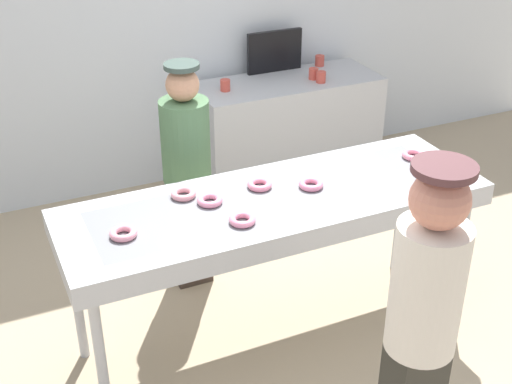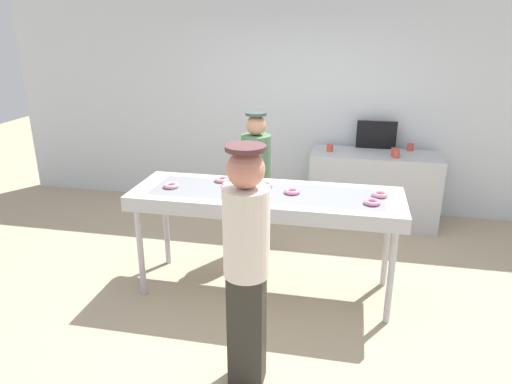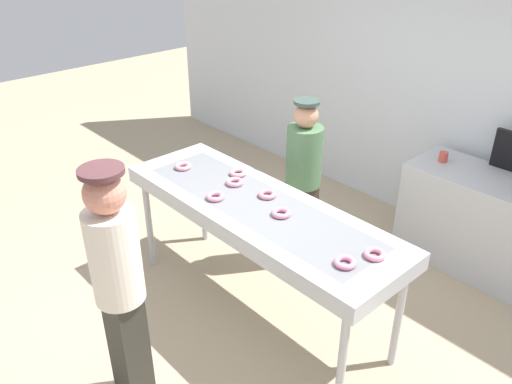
# 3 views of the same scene
# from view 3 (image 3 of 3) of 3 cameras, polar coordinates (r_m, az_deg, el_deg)

# --- Properties ---
(ground_plane) EXTENTS (16.00, 16.00, 0.00)m
(ground_plane) POSITION_cam_3_polar(r_m,az_deg,el_deg) (4.40, 0.17, -12.52)
(ground_plane) COLOR tan
(back_wall) EXTENTS (8.00, 0.12, 2.80)m
(back_wall) POSITION_cam_3_polar(r_m,az_deg,el_deg) (5.38, 18.94, 10.98)
(back_wall) COLOR silver
(back_wall) RESTS_ON ground
(fryer_conveyor) EXTENTS (2.40, 0.77, 0.99)m
(fryer_conveyor) POSITION_cam_3_polar(r_m,az_deg,el_deg) (3.86, 0.18, -2.29)
(fryer_conveyor) COLOR #B7BABF
(fryer_conveyor) RESTS_ON ground
(strawberry_donut_0) EXTENTS (0.18, 0.18, 0.04)m
(strawberry_donut_0) POSITION_cam_3_polar(r_m,az_deg,el_deg) (3.34, 12.96, -6.71)
(strawberry_donut_0) COLOR pink
(strawberry_donut_0) RESTS_ON fryer_conveyor
(strawberry_donut_1) EXTENTS (0.20, 0.20, 0.04)m
(strawberry_donut_1) POSITION_cam_3_polar(r_m,az_deg,el_deg) (3.24, 9.79, -7.66)
(strawberry_donut_1) COLOR pink
(strawberry_donut_1) RESTS_ON fryer_conveyor
(strawberry_donut_2) EXTENTS (0.17, 0.17, 0.04)m
(strawberry_donut_2) POSITION_cam_3_polar(r_m,az_deg,el_deg) (3.90, -4.50, -0.50)
(strawberry_donut_2) COLOR pink
(strawberry_donut_2) RESTS_ON fryer_conveyor
(strawberry_donut_3) EXTENTS (0.17, 0.17, 0.04)m
(strawberry_donut_3) POSITION_cam_3_polar(r_m,az_deg,el_deg) (4.10, -2.37, 1.09)
(strawberry_donut_3) COLOR pink
(strawberry_donut_3) RESTS_ON fryer_conveyor
(strawberry_donut_4) EXTENTS (0.14, 0.14, 0.04)m
(strawberry_donut_4) POSITION_cam_3_polar(r_m,az_deg,el_deg) (4.25, -2.00, 2.12)
(strawberry_donut_4) COLOR pink
(strawberry_donut_4) RESTS_ON fryer_conveyor
(strawberry_donut_5) EXTENTS (0.18, 0.18, 0.04)m
(strawberry_donut_5) POSITION_cam_3_polar(r_m,az_deg,el_deg) (3.92, 1.25, -0.27)
(strawberry_donut_5) COLOR pink
(strawberry_donut_5) RESTS_ON fryer_conveyor
(strawberry_donut_6) EXTENTS (0.19, 0.19, 0.04)m
(strawberry_donut_6) POSITION_cam_3_polar(r_m,az_deg,el_deg) (3.69, 2.79, -2.33)
(strawberry_donut_6) COLOR pink
(strawberry_donut_6) RESTS_ON fryer_conveyor
(strawberry_donut_7) EXTENTS (0.19, 0.19, 0.04)m
(strawberry_donut_7) POSITION_cam_3_polar(r_m,az_deg,el_deg) (4.40, -8.06, 2.82)
(strawberry_donut_7) COLOR pink
(strawberry_donut_7) RESTS_ON fryer_conveyor
(worker_baker) EXTENTS (0.31, 0.31, 1.55)m
(worker_baker) POSITION_cam_3_polar(r_m,az_deg,el_deg) (4.53, 5.22, 1.69)
(worker_baker) COLOR #3D3027
(worker_baker) RESTS_ON ground
(customer_waiting) EXTENTS (0.30, 0.30, 1.71)m
(customer_waiting) POSITION_cam_3_polar(r_m,az_deg,el_deg) (3.21, -14.89, -9.65)
(customer_waiting) COLOR #302E28
(customer_waiting) RESTS_ON ground
(prep_counter) EXTENTS (1.55, 0.62, 0.90)m
(prep_counter) POSITION_cam_3_polar(r_m,az_deg,el_deg) (4.99, 24.55, -3.60)
(prep_counter) COLOR #B7BABF
(prep_counter) RESTS_ON ground
(paper_cup_3) EXTENTS (0.08, 0.08, 0.09)m
(paper_cup_3) POSITION_cam_3_polar(r_m,az_deg,el_deg) (4.96, 19.95, 3.66)
(paper_cup_3) COLOR #CC4C3F
(paper_cup_3) RESTS_ON prep_counter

